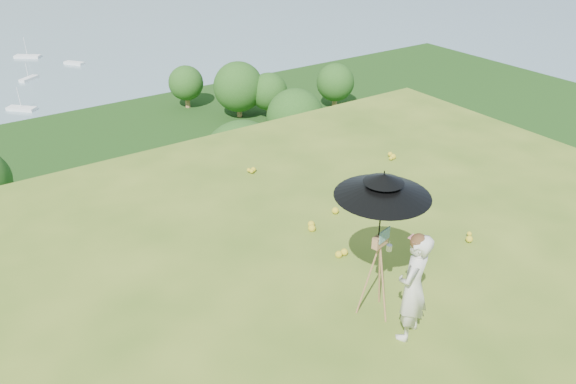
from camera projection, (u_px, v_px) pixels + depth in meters
ground at (405, 274)px, 9.01m from camera, size 14.00×14.00×0.00m
forest_slope at (82, 345)px, 48.24m from camera, size 140.00×56.00×22.00m
shoreline_tier at (9, 218)px, 80.70m from camera, size 170.00×28.00×8.00m
slope_trees at (49, 203)px, 41.61m from camera, size 110.00×50.00×6.00m
wildflowers at (395, 264)px, 9.16m from camera, size 10.00×10.50×0.12m
painter at (413, 287)px, 7.42m from camera, size 0.70×0.59×1.62m
field_easel at (377, 272)px, 7.87m from camera, size 0.66×0.66×1.45m
sun_umbrella at (381, 208)px, 7.40m from camera, size 1.52×1.52×1.10m
painter_cap at (419, 239)px, 7.05m from camera, size 0.27×0.30×0.10m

